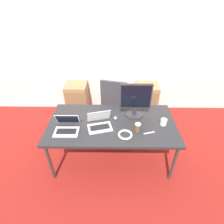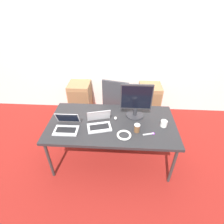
{
  "view_description": "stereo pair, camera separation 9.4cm",
  "coord_description": "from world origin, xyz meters",
  "px_view_note": "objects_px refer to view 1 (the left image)",
  "views": [
    {
      "loc": [
        0.02,
        -1.92,
        2.26
      ],
      "look_at": [
        0.0,
        0.05,
        0.86
      ],
      "focal_mm": 28.0,
      "sensor_mm": 36.0,
      "label": 1
    },
    {
      "loc": [
        0.12,
        -1.92,
        2.26
      ],
      "look_at": [
        0.0,
        0.05,
        0.86
      ],
      "focal_mm": 28.0,
      "sensor_mm": 36.0,
      "label": 2
    }
  ],
  "objects_px": {
    "laptop_right": "(67,128)",
    "cable_coil": "(125,135)",
    "laptop_left": "(100,124)",
    "coffee_cup_white": "(164,122)",
    "cabinet_right": "(146,100)",
    "cabinet_left": "(78,99)",
    "office_chair": "(116,109)",
    "coffee_cup_brown": "(138,127)",
    "monitor": "(135,101)",
    "mouse": "(115,118)"
  },
  "relations": [
    {
      "from": "laptop_right",
      "to": "coffee_cup_white",
      "type": "height_order",
      "value": "laptop_right"
    },
    {
      "from": "laptop_left",
      "to": "laptop_right",
      "type": "bearing_deg",
      "value": -168.69
    },
    {
      "from": "coffee_cup_white",
      "to": "mouse",
      "type": "bearing_deg",
      "value": 169.93
    },
    {
      "from": "laptop_left",
      "to": "cable_coil",
      "type": "xyz_separation_m",
      "value": [
        0.34,
        -0.18,
        -0.03
      ]
    },
    {
      "from": "mouse",
      "to": "office_chair",
      "type": "bearing_deg",
      "value": 89.0
    },
    {
      "from": "coffee_cup_brown",
      "to": "laptop_left",
      "type": "bearing_deg",
      "value": 170.54
    },
    {
      "from": "office_chair",
      "to": "laptop_left",
      "type": "distance_m",
      "value": 0.99
    },
    {
      "from": "mouse",
      "to": "cable_coil",
      "type": "bearing_deg",
      "value": -70.39
    },
    {
      "from": "monitor",
      "to": "cable_coil",
      "type": "distance_m",
      "value": 0.53
    },
    {
      "from": "cabinet_left",
      "to": "coffee_cup_white",
      "type": "distance_m",
      "value": 1.96
    },
    {
      "from": "mouse",
      "to": "cable_coil",
      "type": "height_order",
      "value": "mouse"
    },
    {
      "from": "office_chair",
      "to": "cabinet_right",
      "type": "height_order",
      "value": "office_chair"
    },
    {
      "from": "cabinet_left",
      "to": "coffee_cup_brown",
      "type": "bearing_deg",
      "value": -52.09
    },
    {
      "from": "laptop_right",
      "to": "cable_coil",
      "type": "bearing_deg",
      "value": -7.12
    },
    {
      "from": "coffee_cup_brown",
      "to": "cable_coil",
      "type": "xyz_separation_m",
      "value": [
        -0.17,
        -0.1,
        -0.04
      ]
    },
    {
      "from": "coffee_cup_white",
      "to": "coffee_cup_brown",
      "type": "height_order",
      "value": "coffee_cup_brown"
    },
    {
      "from": "cabinet_right",
      "to": "mouse",
      "type": "height_order",
      "value": "mouse"
    },
    {
      "from": "office_chair",
      "to": "cable_coil",
      "type": "relative_size",
      "value": 5.56
    },
    {
      "from": "cabinet_left",
      "to": "coffee_cup_brown",
      "type": "distance_m",
      "value": 1.81
    },
    {
      "from": "office_chair",
      "to": "monitor",
      "type": "height_order",
      "value": "monitor"
    },
    {
      "from": "office_chair",
      "to": "cabinet_left",
      "type": "height_order",
      "value": "office_chair"
    },
    {
      "from": "laptop_right",
      "to": "monitor",
      "type": "xyz_separation_m",
      "value": [
        0.93,
        0.35,
        0.21
      ]
    },
    {
      "from": "cabinet_left",
      "to": "laptop_left",
      "type": "relative_size",
      "value": 1.92
    },
    {
      "from": "laptop_left",
      "to": "cabinet_left",
      "type": "bearing_deg",
      "value": 113.71
    },
    {
      "from": "cabinet_left",
      "to": "laptop_left",
      "type": "distance_m",
      "value": 1.48
    },
    {
      "from": "cabinet_left",
      "to": "cable_coil",
      "type": "relative_size",
      "value": 3.68
    },
    {
      "from": "mouse",
      "to": "monitor",
      "type": "bearing_deg",
      "value": 19.46
    },
    {
      "from": "laptop_right",
      "to": "mouse",
      "type": "height_order",
      "value": "laptop_right"
    },
    {
      "from": "monitor",
      "to": "coffee_cup_brown",
      "type": "xyz_separation_m",
      "value": [
        0.01,
        -0.35,
        -0.19
      ]
    },
    {
      "from": "laptop_right",
      "to": "mouse",
      "type": "distance_m",
      "value": 0.69
    },
    {
      "from": "cabinet_left",
      "to": "laptop_left",
      "type": "bearing_deg",
      "value": -66.29
    },
    {
      "from": "coffee_cup_white",
      "to": "cable_coil",
      "type": "height_order",
      "value": "coffee_cup_white"
    },
    {
      "from": "laptop_left",
      "to": "coffee_cup_brown",
      "type": "distance_m",
      "value": 0.51
    },
    {
      "from": "monitor",
      "to": "coffee_cup_white",
      "type": "height_order",
      "value": "monitor"
    },
    {
      "from": "cabinet_right",
      "to": "coffee_cup_white",
      "type": "bearing_deg",
      "value": -89.29
    },
    {
      "from": "office_chair",
      "to": "coffee_cup_brown",
      "type": "xyz_separation_m",
      "value": [
        0.28,
        -0.97,
        0.38
      ]
    },
    {
      "from": "cabinet_left",
      "to": "mouse",
      "type": "height_order",
      "value": "mouse"
    },
    {
      "from": "cable_coil",
      "to": "cabinet_right",
      "type": "bearing_deg",
      "value": 70.54
    },
    {
      "from": "office_chair",
      "to": "mouse",
      "type": "relative_size",
      "value": 17.66
    },
    {
      "from": "laptop_left",
      "to": "coffee_cup_brown",
      "type": "bearing_deg",
      "value": -9.46
    },
    {
      "from": "cabinet_right",
      "to": "laptop_left",
      "type": "relative_size",
      "value": 1.92
    },
    {
      "from": "monitor",
      "to": "mouse",
      "type": "height_order",
      "value": "monitor"
    },
    {
      "from": "laptop_left",
      "to": "monitor",
      "type": "distance_m",
      "value": 0.6
    },
    {
      "from": "laptop_right",
      "to": "coffee_cup_brown",
      "type": "bearing_deg",
      "value": 0.06
    },
    {
      "from": "laptop_right",
      "to": "office_chair",
      "type": "bearing_deg",
      "value": 55.88
    },
    {
      "from": "laptop_left",
      "to": "coffee_cup_brown",
      "type": "relative_size",
      "value": 3.18
    },
    {
      "from": "laptop_left",
      "to": "coffee_cup_white",
      "type": "height_order",
      "value": "laptop_left"
    },
    {
      "from": "office_chair",
      "to": "coffee_cup_brown",
      "type": "distance_m",
      "value": 1.08
    },
    {
      "from": "cabinet_left",
      "to": "coffee_cup_brown",
      "type": "relative_size",
      "value": 6.11
    },
    {
      "from": "laptop_left",
      "to": "office_chair",
      "type": "bearing_deg",
      "value": 75.46
    }
  ]
}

